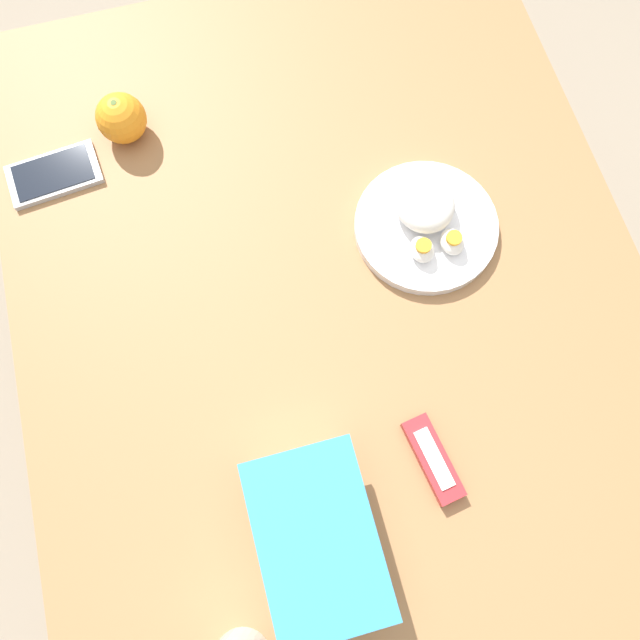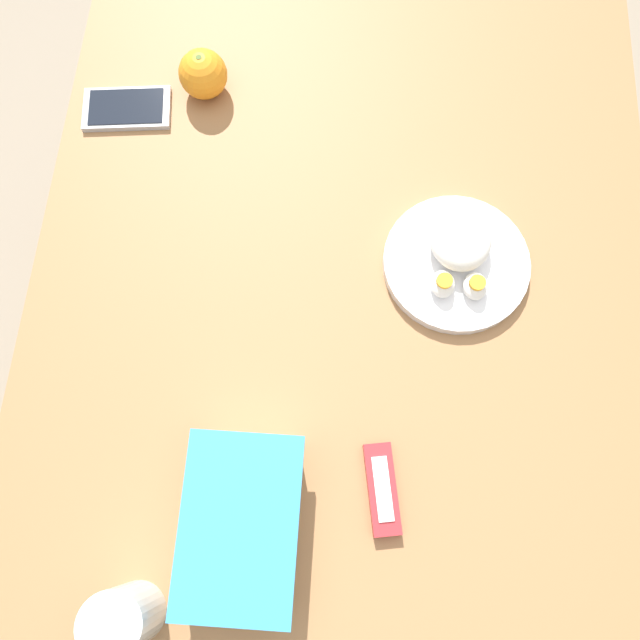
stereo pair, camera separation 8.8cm
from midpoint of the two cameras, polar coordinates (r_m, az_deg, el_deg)
The scene contains 7 objects.
ground_plane at distance 1.61m, azimuth -0.64°, elevation -7.71°, with size 10.00×10.00×0.00m, color gray.
table at distance 0.98m, azimuth -1.04°, elevation -1.09°, with size 1.29×0.94×0.72m.
food_container at distance 0.84m, azimuth -3.46°, elevation -19.88°, with size 0.22×0.15×0.08m.
orange_fruit at distance 1.08m, azimuth -20.05°, elevation 16.63°, with size 0.08×0.08×0.08m.
rice_plate at distance 0.96m, azimuth 7.09°, elevation 8.64°, with size 0.22×0.22×0.07m.
candy_bar at distance 0.87m, azimuth 7.43°, elevation -12.97°, with size 0.12×0.06×0.02m.
cell_phone at distance 1.11m, azimuth -25.30°, elevation 11.62°, with size 0.09×0.15×0.01m.
Camera 1 is at (-0.27, 0.10, 1.59)m, focal length 35.00 mm.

